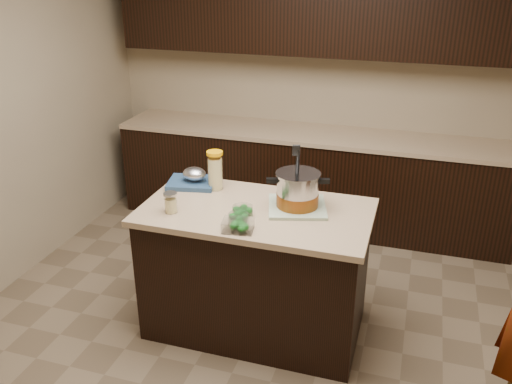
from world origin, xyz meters
TOP-DOWN VIEW (x-y plane):
  - ground_plane at (0.00, 0.00)m, footprint 4.00×4.00m
  - room_shell at (0.00, 0.00)m, footprint 4.04×4.04m
  - back_cabinets at (0.00, 1.74)m, footprint 3.60×0.63m
  - island at (0.00, 0.00)m, footprint 1.46×0.81m
  - dish_towel at (0.24, 0.09)m, footprint 0.44×0.44m
  - stock_pot at (0.24, 0.09)m, footprint 0.39×0.35m
  - lemonade_pitcher at (-0.36, 0.23)m, footprint 0.14×0.14m
  - mason_jar at (-0.50, -0.20)m, footprint 0.09×0.09m
  - broccoli_tub_left at (-0.05, -0.11)m, footprint 0.15×0.15m
  - broccoli_tub_right at (-0.05, -0.21)m, footprint 0.14×0.14m
  - broccoli_tub_rect at (-0.02, -0.30)m, footprint 0.20×0.16m
  - blue_tray at (-0.54, 0.25)m, footprint 0.37×0.32m

SIDE VIEW (x-z plane):
  - ground_plane at x=0.00m, z-range 0.00..0.00m
  - island at x=0.00m, z-range 0.00..0.90m
  - dish_towel at x=0.24m, z-range 0.90..0.92m
  - broccoli_tub_right at x=-0.05m, z-range 0.90..0.96m
  - broccoli_tub_left at x=-0.05m, z-range 0.90..0.96m
  - broccoli_tub_rect at x=-0.02m, z-range 0.90..0.96m
  - back_cabinets at x=0.00m, z-range -0.22..2.10m
  - blue_tray at x=-0.54m, z-range 0.88..1.00m
  - mason_jar at x=-0.50m, z-range 0.89..1.03m
  - stock_pot at x=0.24m, z-range 0.81..1.21m
  - lemonade_pitcher at x=-0.36m, z-range 0.89..1.16m
  - room_shell at x=0.00m, z-range 0.35..3.07m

